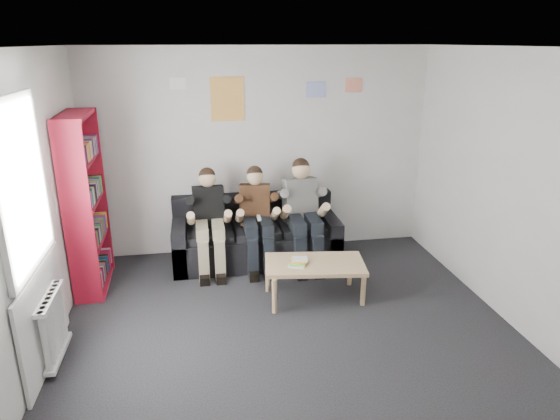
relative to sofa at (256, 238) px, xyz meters
name	(u,v)px	position (x,y,z in m)	size (l,w,h in m)	color
room_shell	(297,214)	(0.12, -2.10, 1.06)	(5.00, 5.00, 5.00)	black
sofa	(256,238)	(0.00, 0.00, 0.00)	(2.12, 0.87, 0.82)	black
bookshelf	(86,204)	(-1.95, -0.42, 0.72)	(0.30, 0.91, 2.02)	maroon
coffee_table	(315,267)	(0.52, -1.16, 0.09)	(1.09, 0.60, 0.43)	tan
game_cases	(298,262)	(0.32, -1.18, 0.17)	(0.22, 0.20, 0.05)	white
person_left	(210,221)	(-0.59, -0.19, 0.34)	(0.39, 0.83, 1.27)	black
person_middle	(257,219)	(0.00, -0.20, 0.34)	(0.39, 0.83, 1.27)	#52301B
person_right	(303,214)	(0.59, -0.20, 0.37)	(0.42, 0.91, 1.35)	silver
radiator	(54,326)	(-2.03, -1.90, 0.06)	(0.10, 0.64, 0.60)	white
window	(33,257)	(-2.11, -1.90, 0.73)	(0.05, 1.30, 2.36)	white
poster_large	(227,99)	(-0.28, 0.39, 1.76)	(0.42, 0.01, 0.55)	#EEEA54
poster_blue	(316,90)	(0.87, 0.39, 1.86)	(0.25, 0.01, 0.20)	#4470E9
poster_pink	(354,85)	(1.37, 0.39, 1.91)	(0.22, 0.01, 0.18)	#D04183
poster_sign	(178,83)	(-0.88, 0.39, 1.96)	(0.20, 0.01, 0.14)	white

